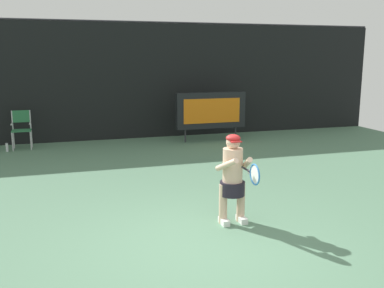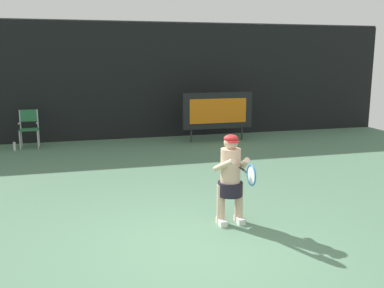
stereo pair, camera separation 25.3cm
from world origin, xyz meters
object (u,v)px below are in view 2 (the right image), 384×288
object	(u,v)px
umpire_chair	(29,126)
scoreboard	(217,111)
water_bottle	(14,146)
tennis_ball_loose	(227,190)
tennis_player	(231,176)
tennis_racket	(251,175)

from	to	relation	value
umpire_chair	scoreboard	bearing A→B (deg)	-4.67
water_bottle	tennis_ball_loose	bearing A→B (deg)	-49.31
tennis_player	tennis_racket	world-z (taller)	tennis_player
scoreboard	tennis_ball_loose	xyz separation A→B (m)	(-1.46, -5.03, -0.91)
tennis_player	tennis_ball_loose	distance (m)	1.75
tennis_ball_loose	tennis_racket	bearing A→B (deg)	-101.18
umpire_chair	water_bottle	distance (m)	0.70
tennis_racket	tennis_ball_loose	size ratio (longest dim) A/B	8.85
scoreboard	water_bottle	xyz separation A→B (m)	(-5.90, 0.14, -0.82)
scoreboard	water_bottle	bearing A→B (deg)	178.62
umpire_chair	water_bottle	bearing A→B (deg)	-141.61
water_bottle	tennis_ball_loose	xyz separation A→B (m)	(4.44, -5.17, -0.09)
tennis_racket	tennis_player	bearing A→B (deg)	107.43
umpire_chair	water_bottle	size ratio (longest dim) A/B	4.08
tennis_player	tennis_racket	bearing A→B (deg)	-81.48
umpire_chair	tennis_ball_loose	world-z (taller)	umpire_chair
water_bottle	tennis_racket	world-z (taller)	tennis_racket
scoreboard	tennis_player	distance (m)	6.83
water_bottle	tennis_ball_loose	world-z (taller)	water_bottle
umpire_chair	water_bottle	xyz separation A→B (m)	(-0.39, -0.31, -0.50)
tennis_player	umpire_chair	bearing A→B (deg)	116.97
tennis_racket	umpire_chair	bearing A→B (deg)	124.62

